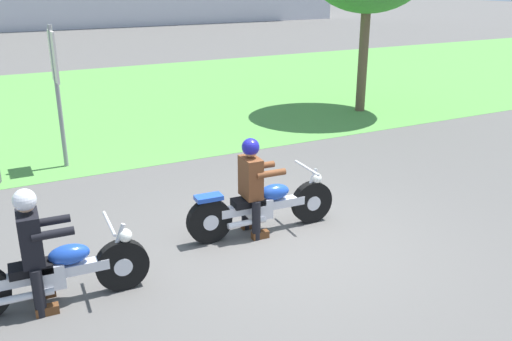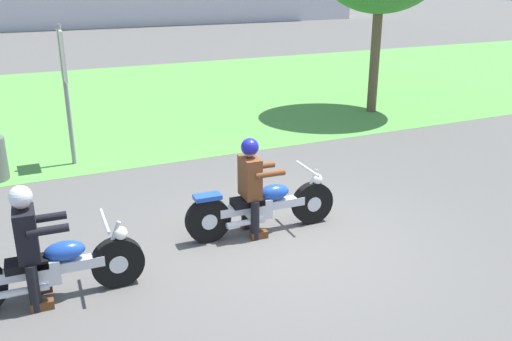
{
  "view_description": "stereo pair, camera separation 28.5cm",
  "coord_description": "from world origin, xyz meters",
  "views": [
    {
      "loc": [
        -3.46,
        -5.75,
        3.44
      ],
      "look_at": [
        -0.13,
        0.67,
        0.85
      ],
      "focal_mm": 38.75,
      "sensor_mm": 36.0,
      "label": 1
    },
    {
      "loc": [
        -3.2,
        -5.88,
        3.44
      ],
      "look_at": [
        -0.13,
        0.67,
        0.85
      ],
      "focal_mm": 38.75,
      "sensor_mm": 36.0,
      "label": 2
    }
  ],
  "objects": [
    {
      "name": "ground",
      "position": [
        0.0,
        0.0,
        0.0
      ],
      "size": [
        120.0,
        120.0,
        0.0
      ],
      "primitive_type": "plane",
      "color": "#565451"
    },
    {
      "name": "grass_verge",
      "position": [
        0.0,
        9.9,
        0.0
      ],
      "size": [
        60.0,
        12.0,
        0.01
      ],
      "primitive_type": "cube",
      "color": "#549342",
      "rests_on": "ground"
    },
    {
      "name": "motorcycle_lead",
      "position": [
        -0.12,
        0.47,
        0.38
      ],
      "size": [
        2.2,
        0.66,
        0.87
      ],
      "rotation": [
        0.0,
        0.0,
        -0.05
      ],
      "color": "black",
      "rests_on": "ground"
    },
    {
      "name": "rider_lead",
      "position": [
        -0.29,
        0.48,
        0.81
      ],
      "size": [
        0.56,
        0.48,
        1.39
      ],
      "rotation": [
        0.0,
        0.0,
        -0.05
      ],
      "color": "black",
      "rests_on": "ground"
    },
    {
      "name": "motorcycle_follow",
      "position": [
        -2.98,
        -0.08,
        0.38
      ],
      "size": [
        2.08,
        0.66,
        0.86
      ],
      "rotation": [
        0.0,
        0.0,
        -0.05
      ],
      "color": "black",
      "rests_on": "ground"
    },
    {
      "name": "rider_follow",
      "position": [
        -3.15,
        -0.06,
        0.8
      ],
      "size": [
        0.56,
        0.48,
        1.38
      ],
      "rotation": [
        0.0,
        0.0,
        -0.05
      ],
      "color": "black",
      "rests_on": "ground"
    },
    {
      "name": "sign_banner",
      "position": [
        -2.1,
        4.66,
        1.72
      ],
      "size": [
        0.08,
        0.6,
        2.6
      ],
      "color": "gray",
      "rests_on": "ground"
    }
  ]
}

